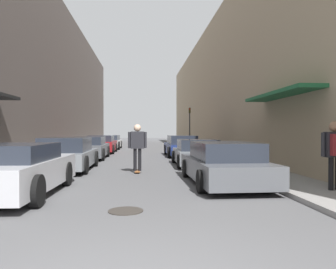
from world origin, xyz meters
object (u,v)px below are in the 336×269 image
object	(u,v)px
skateboarder	(137,143)
parked_car_left_0	(19,170)
parked_car_left_3	(101,144)
parked_car_right_2	(182,146)
manhole_cover	(126,211)
parked_car_left_4	(110,142)
parked_car_right_1	(197,153)
parked_car_left_2	(89,148)
parked_car_right_0	(223,164)
parked_car_left_1	(67,155)
traffic_light	(190,123)
pedestrian	(335,147)

from	to	relation	value
skateboarder	parked_car_left_0	bearing A→B (deg)	-124.06
parked_car_left_0	parked_car_left_3	world-z (taller)	parked_car_left_0
parked_car_right_2	manhole_cover	size ratio (longest dim) A/B	6.64
parked_car_left_0	skateboarder	size ratio (longest dim) A/B	2.41
parked_car_left_4	parked_car_left_3	bearing A→B (deg)	-90.84
parked_car_left_0	parked_car_left_3	distance (m)	15.64
parked_car_right_1	parked_car_left_2	bearing A→B (deg)	143.55
parked_car_left_2	parked_car_right_2	xyz separation A→B (m)	(5.51, 1.64, 0.01)
parked_car_left_4	parked_car_right_0	distance (m)	20.09
skateboarder	parked_car_right_0	bearing A→B (deg)	-47.05
parked_car_right_1	parked_car_right_2	bearing A→B (deg)	90.05
parked_car_right_2	skateboarder	size ratio (longest dim) A/B	2.51
parked_car_left_4	parked_car_right_2	world-z (taller)	parked_car_right_2
parked_car_right_2	skateboarder	distance (m)	8.49
parked_car_left_0	parked_car_right_0	bearing A→B (deg)	14.17
parked_car_left_4	parked_car_right_2	distance (m)	10.05
parked_car_left_0	parked_car_left_2	size ratio (longest dim) A/B	1.04
parked_car_left_0	parked_car_left_1	size ratio (longest dim) A/B	1.02
traffic_light	parked_car_right_2	bearing A→B (deg)	-102.32
parked_car_left_4	parked_car_right_2	bearing A→B (deg)	-57.82
parked_car_left_1	parked_car_right_2	distance (m)	8.98
parked_car_left_1	parked_car_right_2	size ratio (longest dim) A/B	0.94
parked_car_left_4	pedestrian	world-z (taller)	pedestrian
parked_car_left_1	traffic_light	world-z (taller)	traffic_light
parked_car_left_1	parked_car_left_3	world-z (taller)	parked_car_left_1
pedestrian	parked_car_left_4	bearing A→B (deg)	109.74
parked_car_left_2	traffic_light	world-z (taller)	traffic_light
parked_car_right_1	traffic_light	xyz separation A→B (m)	(1.56, 12.87, 1.67)
parked_car_right_2	skateboarder	bearing A→B (deg)	-108.45
parked_car_right_1	manhole_cover	size ratio (longest dim) A/B	5.89
parked_car_right_2	pedestrian	distance (m)	13.01
parked_car_left_0	traffic_light	bearing A→B (deg)	69.93
parked_car_left_1	parked_car_right_1	world-z (taller)	parked_car_left_1
manhole_cover	traffic_light	size ratio (longest dim) A/B	0.20
parked_car_left_2	parked_car_right_2	world-z (taller)	parked_car_right_2
parked_car_left_2	manhole_cover	xyz separation A→B (m)	(2.68, -12.40, -0.61)
parked_car_left_3	pedestrian	world-z (taller)	pedestrian
parked_car_left_0	parked_car_right_2	distance (m)	13.44
parked_car_right_0	pedestrian	bearing A→B (deg)	-39.47
parked_car_left_2	pedestrian	size ratio (longest dim) A/B	2.48
parked_car_left_4	parked_car_left_0	bearing A→B (deg)	-90.48
parked_car_left_1	parked_car_left_3	xyz separation A→B (m)	(0.11, 10.46, -0.02)
parked_car_left_1	pedestrian	xyz separation A→B (m)	(7.83, -5.73, 0.55)
parked_car_left_4	skateboarder	xyz separation A→B (m)	(2.67, -16.55, 0.54)
parked_car_left_1	parked_car_right_2	world-z (taller)	parked_car_left_1
parked_car_left_1	pedestrian	distance (m)	9.72
parked_car_left_0	traffic_light	xyz separation A→B (m)	(7.09, 19.41, 1.62)
parked_car_left_3	skateboarder	world-z (taller)	skateboarder
parked_car_right_0	manhole_cover	world-z (taller)	parked_car_right_0
parked_car_left_3	parked_car_right_0	size ratio (longest dim) A/B	0.86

